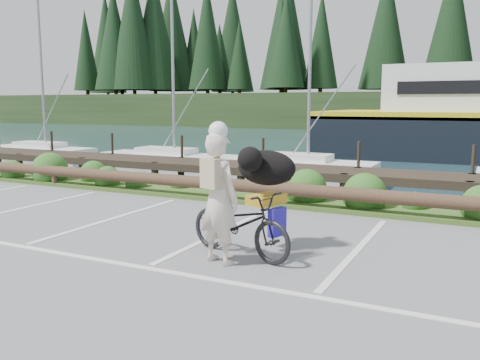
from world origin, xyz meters
TOP-DOWN VIEW (x-y plane):
  - ground at (0.00, 0.00)m, footprint 72.00×72.00m
  - harbor_backdrop at (0.39, 78.47)m, footprint 170.00×160.00m
  - vegetation_strip at (0.00, 5.30)m, footprint 34.00×1.60m
  - log_rail at (0.00, 4.60)m, footprint 32.00×0.30m
  - bicycle at (0.98, 0.78)m, footprint 2.15×1.25m
  - cyclist at (0.85, 0.32)m, footprint 0.83×0.66m
  - dog at (1.17, 1.40)m, footprint 0.76×1.11m

SIDE VIEW (x-z plane):
  - harbor_backdrop at x=0.39m, z-range -15.00..15.00m
  - ground at x=0.00m, z-range 0.00..0.00m
  - log_rail at x=0.00m, z-range -0.30..0.30m
  - vegetation_strip at x=0.00m, z-range 0.00..0.10m
  - bicycle at x=0.98m, z-range 0.00..1.07m
  - cyclist at x=0.85m, z-range 0.00..1.99m
  - dog at x=1.17m, z-range 1.07..1.65m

